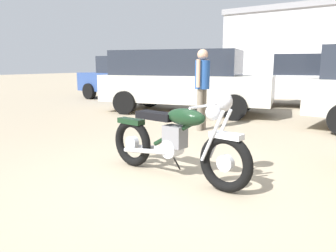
{
  "coord_description": "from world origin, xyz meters",
  "views": [
    {
      "loc": [
        1.69,
        -3.26,
        1.35
      ],
      "look_at": [
        -0.52,
        0.44,
        0.56
      ],
      "focal_mm": 35.56,
      "sensor_mm": 36.0,
      "label": 1
    }
  ],
  "objects_px": {
    "bystander": "(202,81)",
    "silver_sedan_mid": "(129,78)",
    "vintage_motorcycle": "(178,138)",
    "red_hatchback_near": "(306,81)",
    "pale_sedan_back": "(153,73)",
    "white_estate_far": "(183,79)"
  },
  "relations": [
    {
      "from": "red_hatchback_near",
      "to": "white_estate_far",
      "type": "bearing_deg",
      "value": 38.03
    },
    {
      "from": "vintage_motorcycle",
      "to": "pale_sedan_back",
      "type": "relative_size",
      "value": 0.5
    },
    {
      "from": "vintage_motorcycle",
      "to": "pale_sedan_back",
      "type": "bearing_deg",
      "value": 134.54
    },
    {
      "from": "white_estate_far",
      "to": "red_hatchback_near",
      "type": "distance_m",
      "value": 4.25
    },
    {
      "from": "white_estate_far",
      "to": "silver_sedan_mid",
      "type": "bearing_deg",
      "value": 138.73
    },
    {
      "from": "vintage_motorcycle",
      "to": "white_estate_far",
      "type": "distance_m",
      "value": 5.62
    },
    {
      "from": "white_estate_far",
      "to": "silver_sedan_mid",
      "type": "relative_size",
      "value": 1.13
    },
    {
      "from": "silver_sedan_mid",
      "to": "red_hatchback_near",
      "type": "bearing_deg",
      "value": -162.33
    },
    {
      "from": "bystander",
      "to": "vintage_motorcycle",
      "type": "bearing_deg",
      "value": 110.03
    },
    {
      "from": "vintage_motorcycle",
      "to": "red_hatchback_near",
      "type": "distance_m",
      "value": 8.17
    },
    {
      "from": "bystander",
      "to": "silver_sedan_mid",
      "type": "distance_m",
      "value": 6.55
    },
    {
      "from": "vintage_motorcycle",
      "to": "bystander",
      "type": "relative_size",
      "value": 1.25
    },
    {
      "from": "bystander",
      "to": "silver_sedan_mid",
      "type": "xyz_separation_m",
      "value": [
        -5.08,
        4.13,
        -0.18
      ]
    },
    {
      "from": "pale_sedan_back",
      "to": "vintage_motorcycle",
      "type": "bearing_deg",
      "value": 135.82
    },
    {
      "from": "vintage_motorcycle",
      "to": "red_hatchback_near",
      "type": "xyz_separation_m",
      "value": [
        0.15,
        8.16,
        0.34
      ]
    },
    {
      "from": "vintage_motorcycle",
      "to": "pale_sedan_back",
      "type": "height_order",
      "value": "pale_sedan_back"
    },
    {
      "from": "vintage_motorcycle",
      "to": "pale_sedan_back",
      "type": "distance_m",
      "value": 13.31
    },
    {
      "from": "bystander",
      "to": "red_hatchback_near",
      "type": "xyz_separation_m",
      "value": [
        1.2,
        5.29,
        -0.18
      ]
    },
    {
      "from": "red_hatchback_near",
      "to": "silver_sedan_mid",
      "type": "height_order",
      "value": "same"
    },
    {
      "from": "white_estate_far",
      "to": "pale_sedan_back",
      "type": "height_order",
      "value": "pale_sedan_back"
    },
    {
      "from": "bystander",
      "to": "red_hatchback_near",
      "type": "bearing_deg",
      "value": -102.76
    },
    {
      "from": "pale_sedan_back",
      "to": "silver_sedan_mid",
      "type": "height_order",
      "value": "pale_sedan_back"
    }
  ]
}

